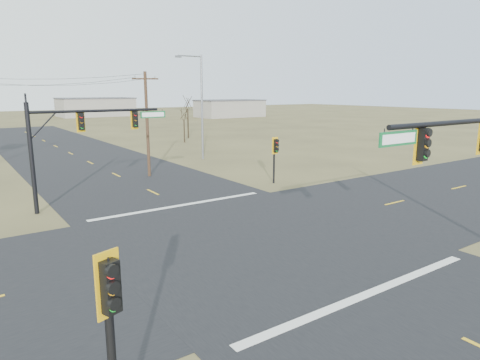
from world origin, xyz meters
name	(u,v)px	position (x,y,z in m)	size (l,w,h in m)	color
ground	(249,238)	(0.00, 0.00, 0.00)	(320.00, 320.00, 0.00)	olive
road_ew	(249,237)	(0.00, 0.00, 0.01)	(160.00, 14.00, 0.02)	black
road_ns	(249,237)	(0.00, 0.00, 0.01)	(14.00, 160.00, 0.02)	black
stop_bar_near	(368,293)	(0.00, -7.50, 0.03)	(12.00, 0.40, 0.01)	silver
stop_bar_far	(181,205)	(0.00, 7.50, 0.03)	(12.00, 0.40, 0.01)	silver
mast_arm_far	(83,131)	(-4.94, 10.88, 4.84)	(8.83, 0.48, 6.68)	black
pedestal_signal_ne	(275,149)	(9.34, 9.29, 2.79)	(0.59, 0.50, 3.76)	black
pedestal_signal_sw	(111,309)	(-9.90, -9.10, 3.22)	(0.66, 0.57, 4.40)	black
utility_pole_near	(147,123)	(2.22, 17.83, 4.64)	(2.10, 0.80, 8.89)	#49301F
streetlight_a	(200,102)	(10.55, 23.41, 6.17)	(3.05, 0.28, 10.98)	slate
bare_tree_c	(184,114)	(16.29, 38.24, 4.11)	(2.88, 2.88, 5.24)	black
bare_tree_d	(187,102)	(19.32, 42.78, 5.61)	(3.44, 3.44, 6.96)	black
warehouse_mid	(96,108)	(25.00, 110.00, 2.50)	(20.00, 12.00, 5.00)	gray
warehouse_right	(230,109)	(55.00, 85.00, 2.25)	(18.00, 10.00, 4.50)	gray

